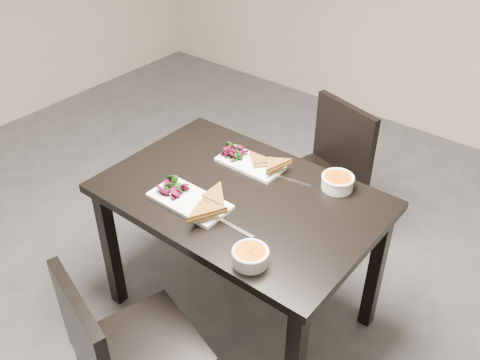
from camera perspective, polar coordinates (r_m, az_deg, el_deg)
The scene contains 14 objects.
ground at distance 2.83m, azimuth -5.53°, elevation -13.41°, with size 5.00×5.00×0.00m, color #47474C.
table at distance 2.35m, azimuth -0.00°, elevation -3.37°, with size 1.20×0.80×0.75m.
chair_near at distance 2.08m, azimuth -12.76°, elevation -17.63°, with size 0.52×0.52×0.85m.
chair_far at distance 2.95m, azimuth 9.30°, elevation 1.14°, with size 0.52×0.52×0.85m.
plate_near at distance 2.24m, azimuth -5.49°, elevation -2.29°, with size 0.35×0.18×0.02m, color white.
sandwich_near at distance 2.18m, azimuth -4.03°, elevation -1.99°, with size 0.18×0.13×0.06m, color #9A6220, non-canonical shape.
salad_near at distance 2.27m, azimuth -7.37°, elevation -0.67°, with size 0.11×0.10×0.05m, color black, non-canonical shape.
soup_bowl_near at distance 1.94m, azimuth 1.13°, elevation -8.20°, with size 0.14×0.14×0.06m.
cutlery_near at distance 2.10m, azimuth -0.48°, elevation -5.21°, with size 0.18×0.02×0.00m, color silver.
plate_far at distance 2.46m, azimuth 1.11°, elevation 1.78°, with size 0.31×0.16×0.02m, color white.
sandwich_far at distance 2.40m, azimuth 2.13°, elevation 1.75°, with size 0.16×0.12×0.05m, color #9A6220, non-canonical shape.
salad_far at distance 2.50m, azimuth -0.70°, elevation 3.13°, with size 0.10×0.09×0.04m, color black, non-canonical shape.
soup_bowl_far at distance 2.33m, azimuth 10.53°, elevation -0.14°, with size 0.14×0.14×0.06m.
cutlery_far at distance 2.37m, azimuth 5.73°, elevation -0.07°, with size 0.18×0.02×0.00m, color silver.
Camera 1 is at (1.37, -1.28, 2.12)m, focal length 39.39 mm.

